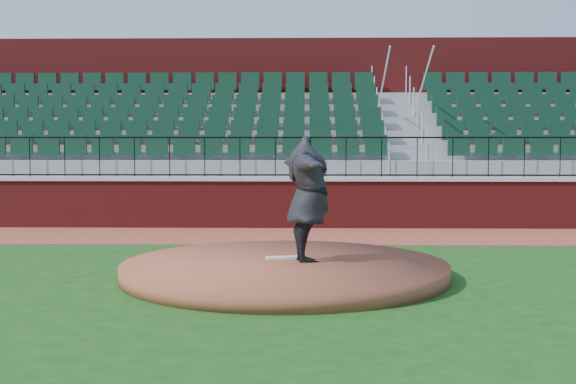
# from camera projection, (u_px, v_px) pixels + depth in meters

# --- Properties ---
(ground) EXTENTS (90.00, 90.00, 0.00)m
(ground) POSITION_uv_depth(u_px,v_px,m) (286.00, 278.00, 12.21)
(ground) COLOR #154413
(ground) RESTS_ON ground
(warning_track) EXTENTS (34.00, 3.20, 0.01)m
(warning_track) POSITION_uv_depth(u_px,v_px,m) (292.00, 236.00, 17.59)
(warning_track) COLOR brown
(warning_track) RESTS_ON ground
(field_wall) EXTENTS (34.00, 0.35, 1.20)m
(field_wall) POSITION_uv_depth(u_px,v_px,m) (293.00, 204.00, 19.15)
(field_wall) COLOR maroon
(field_wall) RESTS_ON ground
(wall_cap) EXTENTS (34.00, 0.45, 0.10)m
(wall_cap) POSITION_uv_depth(u_px,v_px,m) (293.00, 179.00, 19.10)
(wall_cap) COLOR #B7B7B7
(wall_cap) RESTS_ON field_wall
(wall_railing) EXTENTS (34.00, 0.05, 1.00)m
(wall_railing) POSITION_uv_depth(u_px,v_px,m) (293.00, 157.00, 19.06)
(wall_railing) COLOR black
(wall_railing) RESTS_ON wall_cap
(seating_stands) EXTENTS (34.00, 5.10, 4.60)m
(seating_stands) POSITION_uv_depth(u_px,v_px,m) (294.00, 138.00, 21.74)
(seating_stands) COLOR gray
(seating_stands) RESTS_ON ground
(concourse_wall) EXTENTS (34.00, 0.50, 5.50)m
(concourse_wall) POSITION_uv_depth(u_px,v_px,m) (296.00, 124.00, 24.51)
(concourse_wall) COLOR maroon
(concourse_wall) RESTS_ON ground
(pitchers_mound) EXTENTS (5.32, 5.32, 0.25)m
(pitchers_mound) POSITION_uv_depth(u_px,v_px,m) (285.00, 270.00, 12.27)
(pitchers_mound) COLOR brown
(pitchers_mound) RESTS_ON ground
(pitching_rubber) EXTENTS (0.64, 0.28, 0.04)m
(pitching_rubber) POSITION_uv_depth(u_px,v_px,m) (285.00, 258.00, 12.61)
(pitching_rubber) COLOR white
(pitching_rubber) RESTS_ON pitchers_mound
(pitcher) EXTENTS (1.18, 2.62, 2.06)m
(pitcher) POSITION_uv_depth(u_px,v_px,m) (308.00, 199.00, 12.28)
(pitcher) COLOR black
(pitcher) RESTS_ON pitchers_mound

